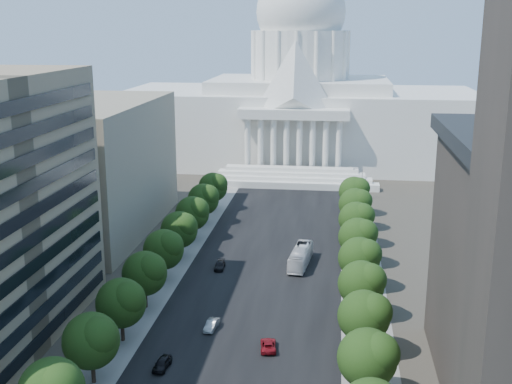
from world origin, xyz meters
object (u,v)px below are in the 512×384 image
at_px(car_dark_a, 162,364).
at_px(car_dark_b, 220,266).
at_px(city_bus, 301,257).
at_px(car_silver, 212,325).
at_px(car_red, 268,345).

height_order(car_dark_a, car_dark_b, car_dark_a).
height_order(car_dark_b, city_bus, city_bus).
xyz_separation_m(car_dark_a, car_silver, (4.53, 12.64, -0.02)).
bearing_deg(car_dark_b, car_silver, -85.01).
distance_m(car_silver, car_red, 10.97).
distance_m(car_silver, car_dark_b, 26.06).
bearing_deg(car_dark_a, car_red, 33.14).
bearing_deg(car_silver, car_dark_b, 103.64).
xyz_separation_m(car_red, city_bus, (2.65, 35.07, 1.14)).
relative_size(car_silver, car_red, 0.90).
bearing_deg(car_red, car_dark_a, 20.15).
height_order(car_silver, car_red, car_silver).
xyz_separation_m(car_dark_b, city_bus, (15.67, 3.89, 1.16)).
height_order(car_dark_a, city_bus, city_bus).
relative_size(car_dark_a, city_bus, 0.33).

